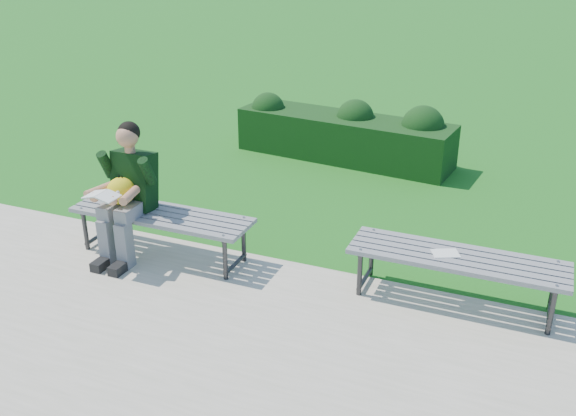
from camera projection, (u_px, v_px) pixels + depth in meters
The scene contains 7 objects.
ground at pixel (277, 260), 6.25m from camera, with size 80.00×80.00×0.00m.
walkway at pixel (184, 363), 4.77m from camera, with size 30.00×3.50×0.02m.
hedge at pixel (348, 133), 8.85m from camera, with size 3.08×1.10×0.85m.
bench_left at pixel (162, 218), 6.16m from camera, with size 1.80×0.50×0.46m.
bench_right at pixel (457, 261), 5.37m from camera, with size 1.80×0.50×0.46m.
seated_boy at pixel (126, 188), 6.06m from camera, with size 0.56×0.76×1.31m.
paper_sheet at pixel (445, 253), 5.38m from camera, with size 0.27×0.24×0.01m.
Camera 1 is at (2.21, -5.05, 2.99)m, focal length 40.00 mm.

